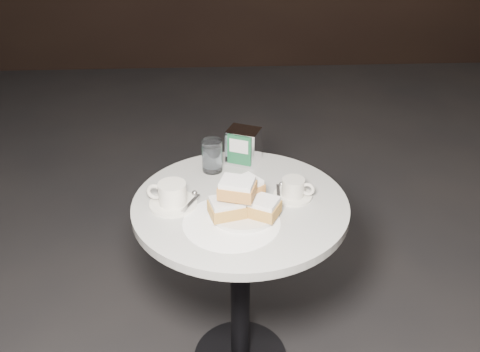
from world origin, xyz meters
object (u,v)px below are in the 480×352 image
(beignet_plate, at_px, (243,202))
(napkin_dispenser, at_px, (243,146))
(water_glass_right, at_px, (245,150))
(cafe_table, at_px, (240,250))
(water_glass_left, at_px, (212,156))
(coffee_cup_right, at_px, (293,189))
(coffee_cup_left, at_px, (172,196))

(beignet_plate, distance_m, napkin_dispenser, 0.34)
(water_glass_right, height_order, napkin_dispenser, napkin_dispenser)
(cafe_table, relative_size, water_glass_left, 6.40)
(water_glass_left, bearing_deg, beignet_plate, -72.40)
(water_glass_left, height_order, water_glass_right, water_glass_left)
(water_glass_left, xyz_separation_m, napkin_dispenser, (0.11, 0.05, 0.01))
(coffee_cup_right, relative_size, napkin_dispenser, 1.19)
(coffee_cup_right, height_order, water_glass_right, water_glass_right)
(coffee_cup_right, xyz_separation_m, water_glass_right, (-0.14, 0.24, 0.02))
(beignet_plate, xyz_separation_m, coffee_cup_right, (0.17, 0.10, -0.02))
(cafe_table, bearing_deg, coffee_cup_left, -178.20)
(beignet_plate, bearing_deg, coffee_cup_left, 162.47)
(coffee_cup_right, xyz_separation_m, water_glass_left, (-0.26, 0.19, 0.03))
(beignet_plate, xyz_separation_m, napkin_dispenser, (0.02, 0.34, 0.01))
(coffee_cup_right, bearing_deg, water_glass_left, 163.99)
(cafe_table, relative_size, coffee_cup_right, 4.58)
(coffee_cup_left, bearing_deg, water_glass_left, 70.99)
(cafe_table, distance_m, coffee_cup_left, 0.32)
(coffee_cup_right, bearing_deg, coffee_cup_left, -155.97)
(beignet_plate, bearing_deg, cafe_table, 92.47)
(water_glass_right, bearing_deg, coffee_cup_right, -58.47)
(cafe_table, height_order, water_glass_left, water_glass_left)
(coffee_cup_left, bearing_deg, water_glass_right, 58.63)
(cafe_table, height_order, beignet_plate, beignet_plate)
(coffee_cup_left, distance_m, coffee_cup_right, 0.39)
(napkin_dispenser, bearing_deg, coffee_cup_right, -35.55)
(cafe_table, bearing_deg, water_glass_right, 83.51)
(water_glass_left, xyz_separation_m, water_glass_right, (0.12, 0.05, -0.00))
(cafe_table, height_order, water_glass_right, water_glass_right)
(cafe_table, distance_m, coffee_cup_right, 0.29)
(cafe_table, relative_size, coffee_cup_left, 4.12)
(coffee_cup_right, bearing_deg, beignet_plate, -130.32)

